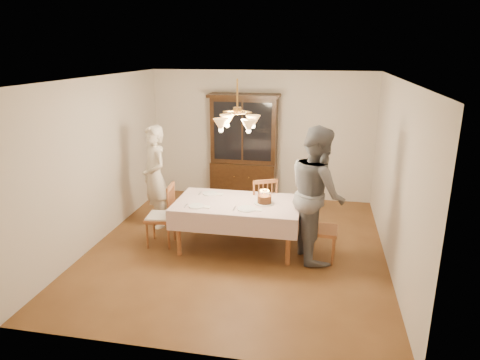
% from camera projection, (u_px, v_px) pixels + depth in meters
% --- Properties ---
extents(ground, '(5.00, 5.00, 0.00)m').
position_uv_depth(ground, '(238.00, 247.00, 6.75)').
color(ground, brown).
rests_on(ground, ground).
extents(room_shell, '(5.00, 5.00, 5.00)m').
position_uv_depth(room_shell, '(237.00, 149.00, 6.29)').
color(room_shell, white).
rests_on(room_shell, ground).
extents(dining_table, '(1.90, 1.10, 0.76)m').
position_uv_depth(dining_table, '(238.00, 207.00, 6.55)').
color(dining_table, brown).
rests_on(dining_table, ground).
extents(china_hutch, '(1.38, 0.54, 2.16)m').
position_uv_depth(china_hutch, '(244.00, 150.00, 8.62)').
color(china_hutch, black).
rests_on(china_hutch, ground).
extents(chair_far_side, '(0.57, 0.57, 1.00)m').
position_uv_depth(chair_far_side, '(262.00, 208.00, 7.14)').
color(chair_far_side, brown).
rests_on(chair_far_side, ground).
extents(chair_left_end, '(0.46, 0.48, 1.00)m').
position_uv_depth(chair_left_end, '(161.00, 218.00, 6.73)').
color(chair_left_end, brown).
rests_on(chair_left_end, ground).
extents(chair_right_end, '(0.45, 0.47, 1.00)m').
position_uv_depth(chair_right_end, '(322.00, 230.00, 6.28)').
color(chair_right_end, brown).
rests_on(chair_right_end, ground).
extents(elderly_woman, '(0.76, 0.77, 1.78)m').
position_uv_depth(elderly_woman, '(155.00, 177.00, 7.35)').
color(elderly_woman, white).
rests_on(elderly_woman, ground).
extents(adult_in_grey, '(1.02, 1.15, 1.98)m').
position_uv_depth(adult_in_grey, '(317.00, 193.00, 6.20)').
color(adult_in_grey, slate).
rests_on(adult_in_grey, ground).
extents(birthday_cake, '(0.30, 0.30, 0.21)m').
position_uv_depth(birthday_cake, '(264.00, 200.00, 6.45)').
color(birthday_cake, white).
rests_on(birthday_cake, dining_table).
extents(place_setting_near_left, '(0.38, 0.23, 0.02)m').
position_uv_depth(place_setting_near_left, '(197.00, 206.00, 6.34)').
color(place_setting_near_left, white).
rests_on(place_setting_near_left, dining_table).
extents(place_setting_near_right, '(0.42, 0.27, 0.02)m').
position_uv_depth(place_setting_near_right, '(247.00, 209.00, 6.23)').
color(place_setting_near_right, white).
rests_on(place_setting_near_right, dining_table).
extents(place_setting_far_left, '(0.39, 0.24, 0.02)m').
position_uv_depth(place_setting_far_left, '(211.00, 193.00, 6.89)').
color(place_setting_far_left, white).
rests_on(place_setting_far_left, dining_table).
extents(chandelier, '(0.62, 0.62, 0.73)m').
position_uv_depth(chandelier, '(237.00, 123.00, 6.17)').
color(chandelier, '#BF8C3F').
rests_on(chandelier, ground).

